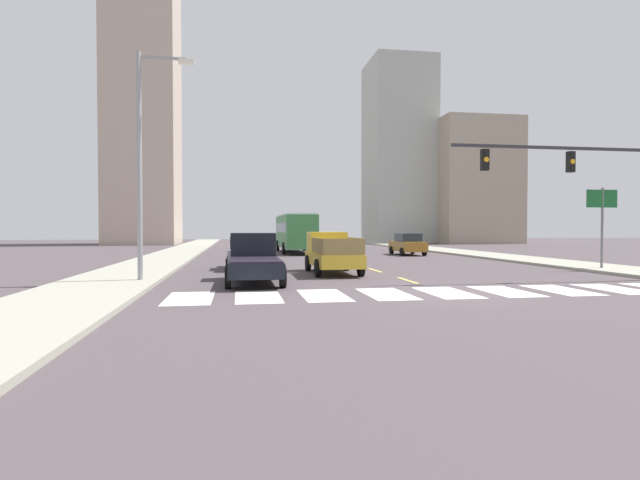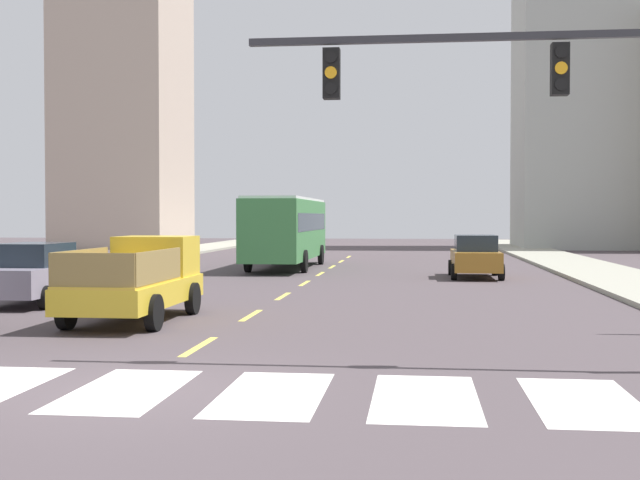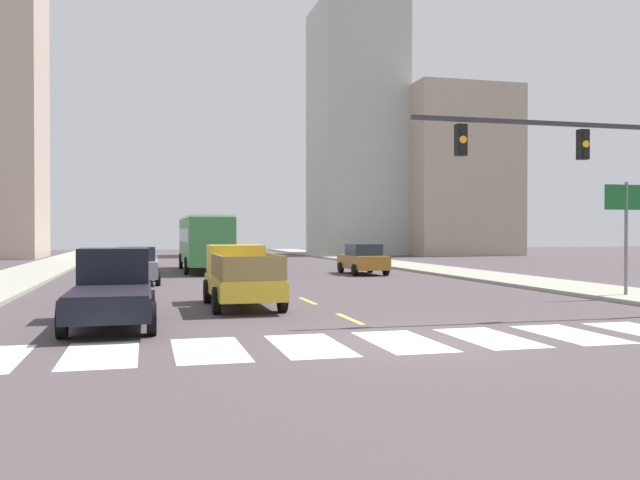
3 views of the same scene
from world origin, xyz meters
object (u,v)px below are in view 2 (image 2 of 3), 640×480
object	(u,v)px
pickup_stakebed	(140,280)
sedan_far	(475,256)
sedan_mid	(36,273)
city_bus	(287,227)
traffic_signal_gantry	(634,108)
sedan_near_left	(145,260)

from	to	relation	value
pickup_stakebed	sedan_far	world-z (taller)	pickup_stakebed
sedan_far	sedan_mid	size ratio (longest dim) A/B	1.00
city_bus	sedan_mid	world-z (taller)	city_bus
sedan_mid	traffic_signal_gantry	bearing A→B (deg)	-30.49
pickup_stakebed	sedan_near_left	world-z (taller)	pickup_stakebed
city_bus	sedan_far	bearing A→B (deg)	-31.80
sedan_far	traffic_signal_gantry	size ratio (longest dim) A/B	0.47
pickup_stakebed	city_bus	xyz separation A→B (m)	(0.46, 19.71, 1.02)
sedan_far	city_bus	bearing A→B (deg)	149.73
pickup_stakebed	city_bus	bearing A→B (deg)	86.97
sedan_near_left	sedan_mid	size ratio (longest dim) A/B	1.00
sedan_near_left	sedan_mid	xyz separation A→B (m)	(-0.68, -7.44, 0.00)
sedan_far	traffic_signal_gantry	world-z (taller)	traffic_signal_gantry
pickup_stakebed	city_bus	world-z (taller)	city_bus
traffic_signal_gantry	sedan_far	bearing A→B (deg)	93.23
pickup_stakebed	sedan_far	xyz separation A→B (m)	(8.91, 14.57, -0.08)
pickup_stakebed	city_bus	distance (m)	19.74
sedan_far	sedan_mid	world-z (taller)	same
sedan_near_left	pickup_stakebed	bearing A→B (deg)	-69.44
sedan_near_left	sedan_far	size ratio (longest dim) A/B	1.00
pickup_stakebed	sedan_near_left	distance (m)	10.99
city_bus	sedan_near_left	world-z (taller)	city_bus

